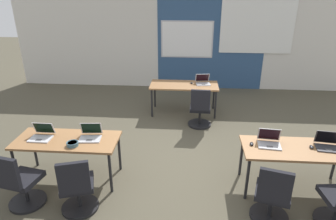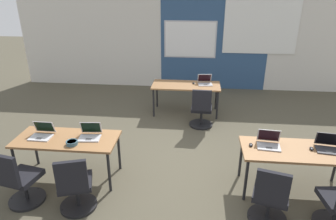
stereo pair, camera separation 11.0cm
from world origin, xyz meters
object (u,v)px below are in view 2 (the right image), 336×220
Objects in this scene: chair_near_right_inner at (270,200)px; mouse_far_right at (194,83)px; laptop_near_left_inner at (90,134)px; desk_near_left at (67,141)px; snack_bowl at (72,143)px; mouse_near_right_end at (311,149)px; desk_far_center at (186,87)px; chair_near_left_inner at (76,188)px; chair_far_right at (201,111)px; laptop_near_right_end at (328,146)px; laptop_near_right_inner at (269,143)px; mouse_near_right_inner at (251,145)px; chair_near_left_end at (19,182)px; laptop_near_left_end at (42,134)px; desk_near_right at (297,153)px; laptop_far_right at (205,82)px.

mouse_far_right is at bearing -57.57° from chair_near_right_inner.
laptop_near_left_inner is at bearing -1.08° from chair_near_right_inner.
desk_near_left is 0.27m from snack_bowl.
mouse_near_right_end is (3.70, 0.02, 0.08)m from desk_near_left.
desk_near_left and desk_far_center have the same top height.
chair_near_left_inner is at bearing -112.77° from mouse_far_right.
mouse_far_right is 3.53m from snack_bowl.
desk_near_left is at bearing 46.56° from chair_far_right.
chair_near_left_inner is at bearing -159.36° from laptop_near_right_end.
laptop_near_right_inner is at bearing 179.68° from chair_near_left_inner.
mouse_near_right_inner is 2.68m from snack_bowl.
laptop_near_right_end is at bearing -158.47° from chair_near_left_end.
mouse_near_right_end is 3.54m from snack_bowl.
chair_near_right_inner reaches higher than snack_bowl.
laptop_near_left_inner reaches higher than chair_near_right_inner.
desk_far_center is 3.76m from chair_near_right_inner.
mouse_far_right is at bearing 22.74° from desk_far_center.
mouse_far_right is at bearing 51.72° from laptop_near_left_end.
desk_near_left is 0.88m from chair_near_left_end.
mouse_near_right_inner is 3.38m from chair_near_left_end.
mouse_far_right is 0.12× the size of chair_near_left_end.
chair_near_left_inner reaches higher than desk_near_left.
chair_near_right_inner reaches higher than desk_near_right.
snack_bowl is (0.17, -0.19, 0.10)m from desk_near_left.
mouse_near_right_inner is 1.00× the size of mouse_near_right_end.
snack_bowl is (-3.77, -0.24, -0.01)m from laptop_near_right_end.
mouse_far_right is (-1.18, 2.80, -0.03)m from laptop_near_right_inner.
laptop_near_right_end is 3.33m from laptop_far_right.
desk_near_left is at bearing -179.71° from mouse_near_right_end.
laptop_far_right reaches higher than mouse_near_right_end.
desk_near_right and desk_far_center have the same top height.
desk_far_center is at bearing 122.01° from desk_near_right.
desk_near_left is 1.00× the size of desk_near_right.
desk_near_right is at bearing 176.24° from chair_near_left_inner.
laptop_near_left_end is at bearing -171.81° from laptop_near_right_end.
laptop_far_right reaches higher than chair_near_left_end.
chair_near_left_inner is at bearing -92.30° from laptop_near_left_inner.
chair_far_right reaches higher than mouse_near_right_end.
laptop_near_right_end is 2.73m from chair_far_right.
chair_near_left_end is (-2.56, -2.77, 0.00)m from chair_far_right.
desk_near_left is at bearing -1.64° from laptop_near_left_end.
laptop_near_right_end is at bearing 0.50° from mouse_near_right_inner.
laptop_far_right is at bearing 3.24° from mouse_far_right.
mouse_far_right is (1.52, 3.63, 0.36)m from chair_near_left_inner.
chair_near_left_end reaches higher than desk_near_right.
snack_bowl is at bearing -168.62° from laptop_near_right_end.
chair_near_left_inner is 0.84m from chair_near_left_end.
mouse_near_right_end is at bearing 175.74° from chair_near_left_inner.
desk_near_right is 1.74× the size of chair_near_left_end.
chair_near_right_inner is 2.59× the size of laptop_near_left_inner.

